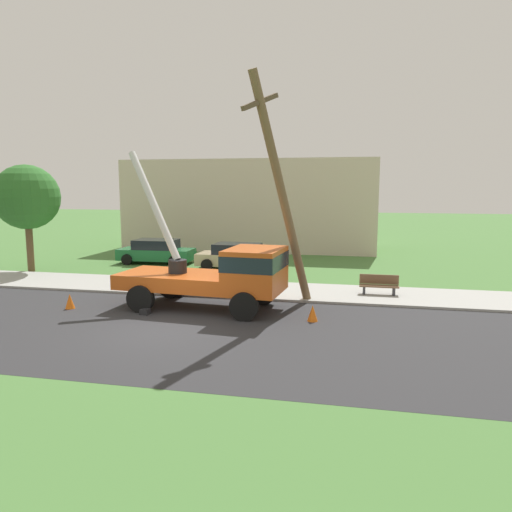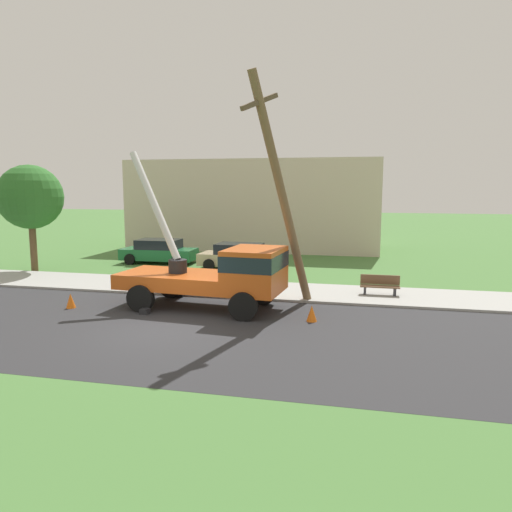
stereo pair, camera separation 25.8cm
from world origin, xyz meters
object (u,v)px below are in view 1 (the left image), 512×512
Objects in this scene: utility_truck at (222,272)px; leaning_utility_pole at (282,192)px; parked_sedan_green at (156,251)px; traffic_cone_ahead at (313,313)px; roadside_tree_near at (27,198)px; traffic_cone_behind at (70,301)px; parked_sedan_tan at (237,256)px; park_bench at (379,285)px.

leaning_utility_pole reaches higher than utility_truck.
leaning_utility_pole is (2.11, 0.64, 2.95)m from utility_truck.
traffic_cone_ahead is at bearing -45.80° from parked_sedan_green.
utility_truck is 13.80m from roadside_tree_near.
roadside_tree_near is at bearing 134.69° from traffic_cone_behind.
utility_truck reaches higher than roadside_tree_near.
traffic_cone_behind is at bearing -112.24° from parked_sedan_tan.
roadside_tree_near is at bearing -143.56° from parked_sedan_green.
traffic_cone_behind is 0.13× the size of parked_sedan_tan.
parked_sedan_green is at bearing 134.65° from leaning_utility_pole.
leaning_utility_pole is 4.55m from traffic_cone_ahead.
roadside_tree_near is (-5.46, -4.03, 3.25)m from parked_sedan_green.
leaning_utility_pole is at bearing 16.80° from utility_truck.
traffic_cone_behind is 10.86m from parked_sedan_green.
parked_sedan_tan reaches higher than traffic_cone_ahead.
parked_sedan_green is at bearing 36.44° from roadside_tree_near.
roadside_tree_near is at bearing 173.02° from park_bench.
traffic_cone_behind is (-9.09, -0.19, 0.00)m from traffic_cone_ahead.
roadside_tree_near is at bearing 160.74° from leaning_utility_pole.
traffic_cone_ahead is 17.47m from roadside_tree_near.
leaning_utility_pole is 1.90× the size of parked_sedan_tan.
parked_sedan_green is at bearing 153.70° from park_bench.
roadside_tree_near reaches higher than park_bench.
park_bench is (2.34, 4.35, 0.18)m from traffic_cone_ahead.
leaning_utility_pole is at bearing -142.54° from park_bench.
traffic_cone_behind is 10.59m from parked_sedan_tan.
traffic_cone_behind is at bearing -45.31° from roadside_tree_near.
traffic_cone_behind is (-7.75, -1.71, -4.08)m from leaning_utility_pole.
utility_truck reaches higher than parked_sedan_green.
traffic_cone_ahead is at bearing -22.61° from roadside_tree_near.
traffic_cone_ahead is 0.35× the size of park_bench.
traffic_cone_behind is at bearing -167.55° from leaning_utility_pole.
park_bench is at bearing 61.69° from traffic_cone_ahead.
utility_truck is at bearing -54.79° from parked_sedan_green.
parked_sedan_tan is at bearing 100.60° from utility_truck.
roadside_tree_near is at bearing 155.24° from utility_truck.
utility_truck is 0.79× the size of leaning_utility_pole.
parked_sedan_tan is at bearing 144.70° from park_bench.
park_bench is 18.58m from roadside_tree_near.
utility_truck is at bearing 165.59° from traffic_cone_ahead.
utility_truck is 4.21× the size of park_bench.
utility_truck is 8.90m from parked_sedan_tan.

